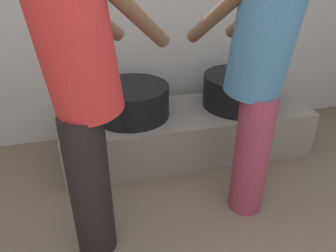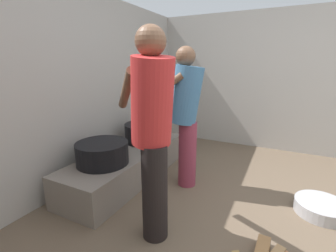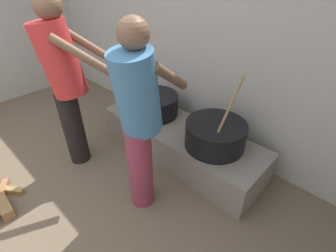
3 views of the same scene
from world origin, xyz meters
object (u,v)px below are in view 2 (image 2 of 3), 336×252
Objects in this scene: cook_in_blue_shirt at (185,110)px; metal_mixing_bowl at (321,208)px; cooking_pot_secondary at (102,153)px; cooking_pot_main at (146,132)px; cook_in_red_shirt at (152,125)px.

metal_mixing_bowl is (0.05, -1.36, -0.81)m from cook_in_blue_shirt.
cooking_pot_main is at bearing -1.08° from cooking_pot_secondary.
cook_in_red_shirt is (-0.30, -0.78, 0.46)m from cooking_pot_secondary.
cook_in_blue_shirt reaches higher than metal_mixing_bowl.
cook_in_red_shirt reaches higher than cook_in_blue_shirt.
cooking_pot_main reaches higher than cooking_pot_secondary.
cook_in_blue_shirt is at bearing -49.92° from cooking_pot_secondary.
cook_in_blue_shirt reaches higher than cooking_pot_secondary.
cooking_pot_secondary is 2.18m from metal_mixing_bowl.
cook_in_blue_shirt is (0.57, -0.68, 0.41)m from cooking_pot_secondary.
cooking_pot_main is at bearing 69.38° from cook_in_blue_shirt.
cook_in_blue_shirt is 1.59m from metal_mixing_bowl.
cook_in_blue_shirt is (0.87, 0.10, -0.05)m from cook_in_red_shirt.
cook_in_red_shirt is 3.51× the size of metal_mixing_bowl.
cooking_pot_secondary is (-0.82, 0.02, -0.01)m from cooking_pot_main.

